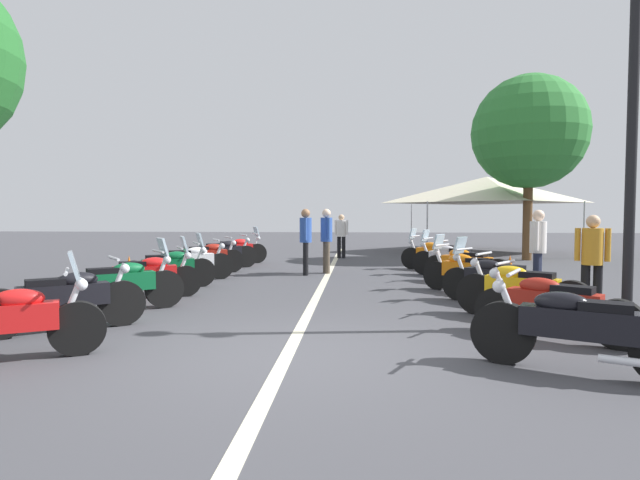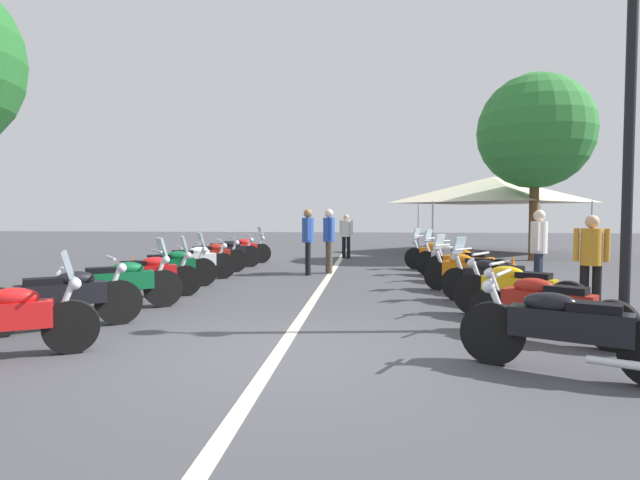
{
  "view_description": "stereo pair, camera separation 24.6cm",
  "coord_description": "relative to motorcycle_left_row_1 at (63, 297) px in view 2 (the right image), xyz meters",
  "views": [
    {
      "loc": [
        -5.76,
        -0.82,
        1.62
      ],
      "look_at": [
        5.07,
        0.0,
        1.07
      ],
      "focal_mm": 28.7,
      "sensor_mm": 36.0,
      "label": 1
    },
    {
      "loc": [
        -5.76,
        -1.06,
        1.62
      ],
      "look_at": [
        5.07,
        0.0,
        1.07
      ],
      "focal_mm": 28.7,
      "sensor_mm": 36.0,
      "label": 2
    }
  ],
  "objects": [
    {
      "name": "ground_plane",
      "position": [
        -0.93,
        -3.2,
        -0.46
      ],
      "size": [
        80.0,
        80.0,
        0.0
      ],
      "primitive_type": "plane",
      "color": "#424247"
    },
    {
      "name": "lane_centre_stripe",
      "position": [
        4.76,
        -3.2,
        -0.46
      ],
      "size": [
        24.74,
        0.16,
        0.01
      ],
      "primitive_type": "cube",
      "color": "beige",
      "rests_on": "ground_plane"
    },
    {
      "name": "motorcycle_left_row_1",
      "position": [
        0.0,
        0.0,
        0.0
      ],
      "size": [
        1.44,
        1.8,
        1.01
      ],
      "rotation": [
        0.0,
        0.0,
        -0.91
      ],
      "color": "black",
      "rests_on": "ground_plane"
    },
    {
      "name": "motorcycle_left_row_2",
      "position": [
        1.43,
        -0.08,
        0.01
      ],
      "size": [
        1.45,
        1.82,
        1.22
      ],
      "rotation": [
        0.0,
        0.0,
        -0.91
      ],
      "color": "black",
      "rests_on": "ground_plane"
    },
    {
      "name": "motorcycle_left_row_3",
      "position": [
        2.76,
        0.02,
        -0.0
      ],
      "size": [
        1.15,
        1.94,
        1.19
      ],
      "rotation": [
        0.0,
        0.0,
        -1.08
      ],
      "color": "black",
      "rests_on": "ground_plane"
    },
    {
      "name": "motorcycle_left_row_4",
      "position": [
        4.13,
        0.09,
        0.0
      ],
      "size": [
        1.15,
        1.87,
        1.21
      ],
      "rotation": [
        0.0,
        0.0,
        -1.06
      ],
      "color": "black",
      "rests_on": "ground_plane"
    },
    {
      "name": "motorcycle_left_row_5",
      "position": [
        5.46,
        0.08,
        -0.0
      ],
      "size": [
        1.19,
        1.97,
        1.01
      ],
      "rotation": [
        0.0,
        0.0,
        -1.07
      ],
      "color": "black",
      "rests_on": "ground_plane"
    },
    {
      "name": "motorcycle_left_row_6",
      "position": [
        6.95,
        0.09,
        -0.01
      ],
      "size": [
        1.15,
        1.83,
        1.0
      ],
      "rotation": [
        0.0,
        0.0,
        -1.04
      ],
      "color": "black",
      "rests_on": "ground_plane"
    },
    {
      "name": "motorcycle_left_row_7",
      "position": [
        8.27,
        0.01,
        0.0
      ],
      "size": [
        1.27,
        1.89,
        1.01
      ],
      "rotation": [
        0.0,
        0.0,
        -1.0
      ],
      "color": "black",
      "rests_on": "ground_plane"
    },
    {
      "name": "motorcycle_left_row_8",
      "position": [
        9.63,
        -0.04,
        0.01
      ],
      "size": [
        1.21,
        1.91,
        1.21
      ],
      "rotation": [
        0.0,
        0.0,
        -1.04
      ],
      "color": "black",
      "rests_on": "ground_plane"
    },
    {
      "name": "motorcycle_right_row_0",
      "position": [
        -1.39,
        -6.24,
        0.01
      ],
      "size": [
        1.13,
        2.0,
        1.02
      ],
      "rotation": [
        0.0,
        0.0,
        1.11
      ],
      "color": "black",
      "rests_on": "ground_plane"
    },
    {
      "name": "motorcycle_right_row_1",
      "position": [
        0.05,
        -6.51,
        -0.02
      ],
      "size": [
        1.33,
        1.76,
        0.98
      ],
      "rotation": [
        0.0,
        0.0,
        0.95
      ],
      "color": "black",
      "rests_on": "ground_plane"
    },
    {
      "name": "motorcycle_right_row_2",
      "position": [
        1.3,
        -6.5,
        0.0
      ],
      "size": [
        1.27,
        1.79,
        1.01
      ],
      "rotation": [
        0.0,
        0.0,
        0.98
      ],
      "color": "black",
      "rests_on": "ground_plane"
    },
    {
      "name": "motorcycle_right_row_3",
      "position": [
        2.6,
        -6.47,
        -0.0
      ],
      "size": [
        1.43,
        1.75,
        1.2
      ],
      "rotation": [
        0.0,
        0.0,
        0.9
      ],
      "color": "black",
      "rests_on": "ground_plane"
    },
    {
      "name": "motorcycle_right_row_4",
      "position": [
        4.01,
        -6.26,
        -0.0
      ],
      "size": [
        1.29,
        1.72,
        1.2
      ],
      "rotation": [
        0.0,
        0.0,
        0.95
      ],
      "color": "black",
      "rests_on": "ground_plane"
    },
    {
      "name": "motorcycle_right_row_5",
      "position": [
        5.37,
        -6.51,
        -0.01
      ],
      "size": [
        1.46,
        1.78,
        1.0
      ],
      "rotation": [
        0.0,
        0.0,
        0.9
      ],
      "color": "black",
      "rests_on": "ground_plane"
    },
    {
      "name": "motorcycle_right_row_6",
      "position": [
        6.75,
        -6.4,
        0.01
      ],
      "size": [
        1.2,
        1.91,
        1.21
      ],
      "rotation": [
        0.0,
        0.0,
        1.04
      ],
      "color": "black",
      "rests_on": "ground_plane"
    },
    {
      "name": "motorcycle_right_row_7",
      "position": [
        8.19,
        -6.24,
        0.0
      ],
      "size": [
        1.15,
        1.96,
        1.21
      ],
      "rotation": [
        0.0,
        0.0,
        1.08
      ],
      "color": "black",
      "rests_on": "ground_plane"
    },
    {
      "name": "street_lamp_twin_globe",
      "position": [
        0.78,
        -7.81,
        3.09
      ],
      "size": [
        0.32,
        1.22,
        5.26
      ],
      "color": "black",
      "rests_on": "ground_plane"
    },
    {
      "name": "traffic_cone_0",
      "position": [
        5.33,
        1.56,
        -0.17
      ],
      "size": [
        0.36,
        0.36,
        0.61
      ],
      "color": "orange",
      "rests_on": "ground_plane"
    },
    {
      "name": "traffic_cone_1",
      "position": [
        6.22,
        -7.76,
        -0.17
      ],
      "size": [
        0.36,
        0.36,
        0.61
      ],
      "color": "orange",
      "rests_on": "ground_plane"
    },
    {
      "name": "bystander_0",
      "position": [
        12.13,
        -3.39,
        0.48
      ],
      "size": [
        0.32,
        0.51,
        1.61
      ],
      "rotation": [
        0.0,
        0.0,
        2.81
      ],
      "color": "black",
      "rests_on": "ground_plane"
    },
    {
      "name": "bystander_1",
      "position": [
        3.84,
        -7.62,
        0.54
      ],
      "size": [
        0.48,
        0.32,
        1.71
      ],
      "rotation": [
        0.0,
        0.0,
        4.22
      ],
      "color": "#1E2338",
      "rests_on": "ground_plane"
    },
    {
      "name": "bystander_2",
      "position": [
        1.93,
        -7.83,
        0.48
      ],
      "size": [
        0.32,
        0.51,
        1.61
      ],
      "rotation": [
        0.0,
        0.0,
        2.86
      ],
      "color": "black",
      "rests_on": "ground_plane"
    },
    {
      "name": "bystander_3",
      "position": [
        6.79,
        -2.62,
        0.58
      ],
      "size": [
        0.53,
        0.32,
        1.76
      ],
      "rotation": [
        0.0,
        0.0,
        4.79
      ],
      "color": "black",
      "rests_on": "ground_plane"
    },
    {
      "name": "bystander_4",
      "position": [
        7.24,
        -3.15,
        0.58
      ],
      "size": [
        0.5,
        0.32,
        1.77
      ],
      "rotation": [
        0.0,
        0.0,
        1.92
      ],
      "color": "brown",
      "rests_on": "ground_plane"
    },
    {
      "name": "roadside_tree_0",
      "position": [
        11.8,
        -9.96,
        4.02
      ],
      "size": [
        3.95,
        3.95,
        6.47
      ],
      "color": "brown",
      "rests_on": "ground_plane"
    },
    {
      "name": "event_tent",
      "position": [
        15.4,
        -9.4,
        2.19
      ],
      "size": [
        6.27,
        6.27,
        3.2
      ],
      "color": "beige",
      "rests_on": "ground_plane"
    }
  ]
}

